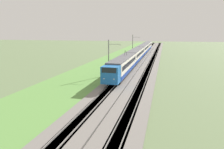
{
  "coord_description": "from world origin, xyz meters",
  "views": [
    {
      "loc": [
        -3.13,
        -8.08,
        9.1
      ],
      "look_at": [
        30.46,
        0.0,
        2.22
      ],
      "focal_mm": 35.0,
      "sensor_mm": 36.0,
      "label": 1
    }
  ],
  "objects": [
    {
      "name": "ballast_adjacent",
      "position": [
        50.0,
        -4.57,
        0.15
      ],
      "size": [
        240.0,
        4.4,
        0.3
      ],
      "color": "slate",
      "rests_on": "ground"
    },
    {
      "name": "passenger_train",
      "position": [
        70.96,
        0.0,
        2.36
      ],
      "size": [
        84.45,
        2.89,
        5.05
      ],
      "rotation": [
        0.0,
        0.0,
        3.14
      ],
      "color": "blue",
      "rests_on": "ground"
    },
    {
      "name": "ballast_main",
      "position": [
        50.0,
        0.0,
        0.15
      ],
      "size": [
        240.0,
        4.4,
        0.3
      ],
      "color": "slate",
      "rests_on": "ground"
    },
    {
      "name": "catenary_mast_far",
      "position": [
        73.97,
        2.93,
        4.1
      ],
      "size": [
        0.22,
        2.56,
        7.92
      ],
      "color": "slate",
      "rests_on": "ground"
    },
    {
      "name": "track_adjacent",
      "position": [
        50.0,
        -4.57,
        0.16
      ],
      "size": [
        240.0,
        1.57,
        0.45
      ],
      "color": "#4C4238",
      "rests_on": "ground"
    },
    {
      "name": "catenary_mast_mid",
      "position": [
        39.95,
        2.93,
        3.84
      ],
      "size": [
        0.22,
        2.56,
        7.41
      ],
      "color": "slate",
      "rests_on": "ground"
    },
    {
      "name": "track_main",
      "position": [
        50.0,
        0.0,
        0.16
      ],
      "size": [
        240.0,
        1.57,
        0.45
      ],
      "color": "#4C4238",
      "rests_on": "ground"
    },
    {
      "name": "grass_verge",
      "position": [
        50.0,
        6.54,
        0.06
      ],
      "size": [
        240.0,
        13.42,
        0.12
      ],
      "color": "#5B8E42",
      "rests_on": "ground"
    }
  ]
}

